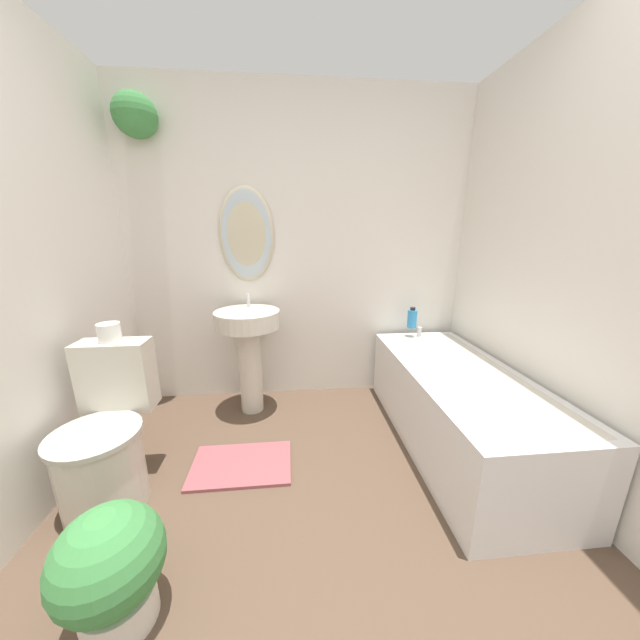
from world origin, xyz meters
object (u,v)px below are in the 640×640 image
at_px(toilet, 106,442).
at_px(toilet_paper_roll, 109,333).
at_px(shampoo_bottle, 412,318).
at_px(potted_plant, 111,567).
at_px(bathtub, 457,405).
at_px(pedestal_sink, 249,341).

xyz_separation_m(toilet, toilet_paper_roll, (0.00, 0.20, 0.52)).
bearing_deg(shampoo_bottle, potted_plant, -136.47).
bearing_deg(shampoo_bottle, toilet, -154.50).
height_order(shampoo_bottle, toilet_paper_roll, toilet_paper_roll).
bearing_deg(toilet_paper_roll, potted_plant, -68.58).
xyz_separation_m(bathtub, potted_plant, (-1.69, -0.86, -0.02)).
bearing_deg(bathtub, potted_plant, -153.08).
height_order(shampoo_bottle, potted_plant, shampoo_bottle).
bearing_deg(toilet, toilet_paper_roll, 90.00).
height_order(potted_plant, toilet_paper_roll, toilet_paper_roll).
bearing_deg(shampoo_bottle, toilet_paper_roll, -159.46).
relative_size(bathtub, toilet_paper_roll, 14.15).
xyz_separation_m(pedestal_sink, potted_plant, (-0.32, -1.41, -0.32)).
xyz_separation_m(pedestal_sink, bathtub, (1.37, -0.55, -0.30)).
relative_size(bathtub, shampoo_bottle, 9.22).
distance_m(toilet, bathtub, 2.03).
bearing_deg(potted_plant, toilet, 117.43).
height_order(bathtub, potted_plant, bathtub).
bearing_deg(toilet_paper_roll, toilet, -90.00).
bearing_deg(toilet_paper_roll, bathtub, 1.27).
height_order(pedestal_sink, toilet_paper_roll, pedestal_sink).
bearing_deg(shampoo_bottle, bathtub, -84.36).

